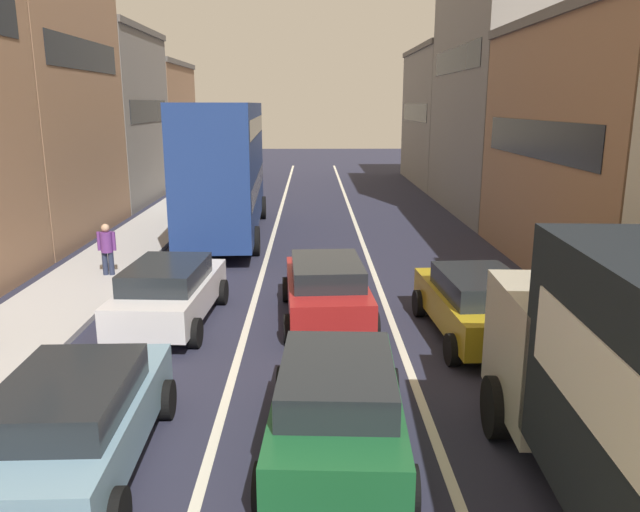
% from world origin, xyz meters
% --- Properties ---
extents(sidewalk_left, '(2.60, 64.00, 0.14)m').
position_xyz_m(sidewalk_left, '(-6.70, 20.00, 0.07)').
color(sidewalk_left, '#B8B8B8').
rests_on(sidewalk_left, ground).
extents(lane_stripe_left, '(0.16, 60.00, 0.01)m').
position_xyz_m(lane_stripe_left, '(-1.70, 20.00, 0.01)').
color(lane_stripe_left, silver).
rests_on(lane_stripe_left, ground).
extents(lane_stripe_right, '(0.16, 60.00, 0.01)m').
position_xyz_m(lane_stripe_right, '(1.70, 20.00, 0.01)').
color(lane_stripe_right, silver).
rests_on(lane_stripe_right, ground).
extents(building_row_right, '(7.20, 43.90, 12.98)m').
position_xyz_m(building_row_right, '(9.90, 22.89, 4.91)').
color(building_row_right, gray).
rests_on(building_row_right, ground).
extents(sedan_centre_lane_second, '(2.23, 4.38, 1.49)m').
position_xyz_m(sedan_centre_lane_second, '(0.17, 6.35, 0.80)').
color(sedan_centre_lane_second, '#19592D').
rests_on(sedan_centre_lane_second, ground).
extents(wagon_left_lane_second, '(2.14, 4.34, 1.49)m').
position_xyz_m(wagon_left_lane_second, '(-3.47, 5.87, 0.80)').
color(wagon_left_lane_second, '#759EB7').
rests_on(wagon_left_lane_second, ground).
extents(hatchback_centre_lane_third, '(2.25, 4.39, 1.49)m').
position_xyz_m(hatchback_centre_lane_third, '(0.15, 12.13, 0.80)').
color(hatchback_centre_lane_third, '#A51E1E').
rests_on(hatchback_centre_lane_third, ground).
extents(sedan_left_lane_third, '(2.26, 4.40, 1.49)m').
position_xyz_m(sedan_left_lane_third, '(-3.50, 11.90, 0.80)').
color(sedan_left_lane_third, silver).
rests_on(sedan_left_lane_third, ground).
extents(sedan_right_lane_behind_truck, '(2.26, 4.40, 1.49)m').
position_xyz_m(sedan_right_lane_behind_truck, '(3.42, 10.92, 0.80)').
color(sedan_right_lane_behind_truck, '#B29319').
rests_on(sedan_right_lane_behind_truck, ground).
extents(bus_mid_queue_primary, '(3.12, 10.59, 5.06)m').
position_xyz_m(bus_mid_queue_primary, '(-3.49, 21.76, 2.83)').
color(bus_mid_queue_primary, navy).
rests_on(bus_mid_queue_primary, ground).
extents(pedestrian_near_kerb, '(0.54, 0.34, 1.66)m').
position_xyz_m(pedestrian_near_kerb, '(-6.16, 15.72, 0.95)').
color(pedestrian_near_kerb, '#262D47').
rests_on(pedestrian_near_kerb, ground).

